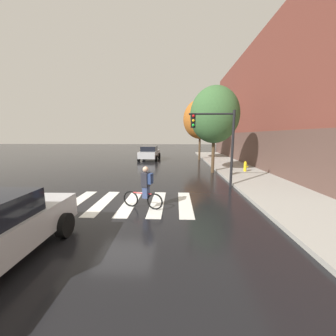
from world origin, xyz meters
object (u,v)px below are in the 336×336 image
sedan_mid (149,153)px  fire_hydrant (245,166)px  traffic_light_near (218,136)px  street_tree_near (215,115)px  street_tree_mid (200,119)px  cyclist (145,188)px

sedan_mid → fire_hydrant: sedan_mid is taller
traffic_light_near → street_tree_near: (0.64, 4.46, 1.53)m
fire_hydrant → street_tree_mid: bearing=106.2°
cyclist → traffic_light_near: size_ratio=0.40×
sedan_mid → cyclist: 16.00m
sedan_mid → street_tree_mid: 7.17m
traffic_light_near → street_tree_mid: street_tree_mid is taller
sedan_mid → fire_hydrant: 11.79m
street_tree_near → sedan_mid: bearing=127.0°
fire_hydrant → street_tree_near: 4.58m
cyclist → street_tree_near: 9.55m
sedan_mid → street_tree_near: bearing=-53.0°
traffic_light_near → street_tree_near: street_tree_near is taller
sedan_mid → street_tree_mid: bearing=4.0°
cyclist → traffic_light_near: bearing=44.9°
fire_hydrant → cyclist: bearing=-130.3°
cyclist → street_tree_mid: 17.25m
sedan_mid → traffic_light_near: 13.73m
cyclist → traffic_light_near: (3.44, 3.42, 2.02)m
fire_hydrant → street_tree_mid: street_tree_mid is taller
cyclist → street_tree_mid: street_tree_mid is taller
sedan_mid → street_tree_near: 10.63m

